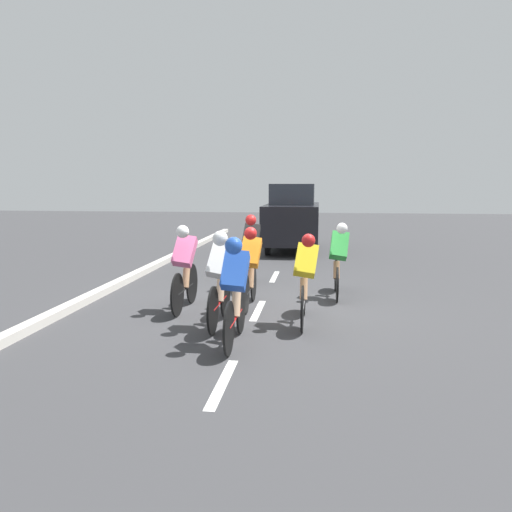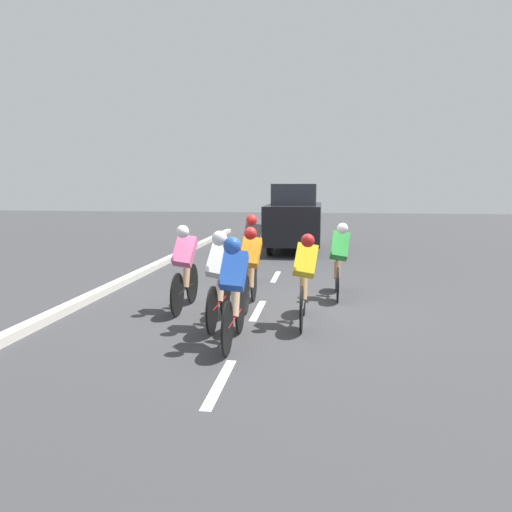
# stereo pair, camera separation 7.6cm
# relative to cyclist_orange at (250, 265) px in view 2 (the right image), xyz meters

# --- Properties ---
(ground_plane) EXTENTS (60.00, 60.00, 0.00)m
(ground_plane) POSITION_rel_cyclist_orange_xyz_m (-0.15, -0.10, -0.76)
(ground_plane) COLOR #38383A
(lane_stripe_near) EXTENTS (0.12, 1.40, 0.01)m
(lane_stripe_near) POSITION_rel_cyclist_orange_xyz_m (-0.15, 3.35, -0.76)
(lane_stripe_near) COLOR white
(lane_stripe_near) RESTS_ON ground
(lane_stripe_mid) EXTENTS (0.12, 1.40, 0.01)m
(lane_stripe_mid) POSITION_rel_cyclist_orange_xyz_m (-0.15, 0.15, -0.76)
(lane_stripe_mid) COLOR white
(lane_stripe_mid) RESTS_ON ground
(lane_stripe_far) EXTENTS (0.12, 1.40, 0.01)m
(lane_stripe_far) POSITION_rel_cyclist_orange_xyz_m (-0.15, -3.05, -0.76)
(lane_stripe_far) COLOR white
(lane_stripe_far) RESTS_ON ground
(curb) EXTENTS (0.20, 28.09, 0.14)m
(curb) POSITION_rel_cyclist_orange_xyz_m (3.05, 0.15, -0.69)
(curb) COLOR beige
(curb) RESTS_ON ground
(cyclist_orange) EXTENTS (0.38, 1.60, 1.45)m
(cyclist_orange) POSITION_rel_cyclist_orange_xyz_m (0.00, 0.00, 0.00)
(cyclist_orange) COLOR black
(cyclist_orange) RESTS_ON ground
(cyclist_black) EXTENTS (0.38, 1.74, 1.55)m
(cyclist_black) POSITION_rel_cyclist_orange_xyz_m (0.24, -1.77, 0.05)
(cyclist_black) COLOR black
(cyclist_black) RESTS_ON ground
(cyclist_yellow) EXTENTS (0.39, 1.72, 1.44)m
(cyclist_yellow) POSITION_rel_cyclist_orange_xyz_m (-0.97, 0.89, -0.02)
(cyclist_yellow) COLOR black
(cyclist_yellow) RESTS_ON ground
(cyclist_green) EXTENTS (0.39, 1.60, 1.46)m
(cyclist_green) POSITION_rel_cyclist_orange_xyz_m (-1.55, -1.07, -0.00)
(cyclist_green) COLOR black
(cyclist_green) RESTS_ON ground
(cyclist_blue) EXTENTS (0.36, 1.68, 1.50)m
(cyclist_blue) POSITION_rel_cyclist_orange_xyz_m (-0.08, 2.04, 0.02)
(cyclist_blue) COLOR black
(cyclist_blue) RESTS_ON ground
(cyclist_pink) EXTENTS (0.39, 1.67, 1.49)m
(cyclist_pink) POSITION_rel_cyclist_orange_xyz_m (1.09, 0.29, 0.01)
(cyclist_pink) COLOR black
(cyclist_pink) RESTS_ON ground
(cyclist_white) EXTENTS (0.40, 1.67, 1.49)m
(cyclist_white) POSITION_rel_cyclist_orange_xyz_m (0.29, 1.21, 0.02)
(cyclist_white) COLOR black
(cyclist_white) RESTS_ON ground
(support_car) EXTENTS (1.70, 4.02, 2.17)m
(support_car) POSITION_rel_cyclist_orange_xyz_m (-0.30, -7.93, 0.32)
(support_car) COLOR black
(support_car) RESTS_ON ground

